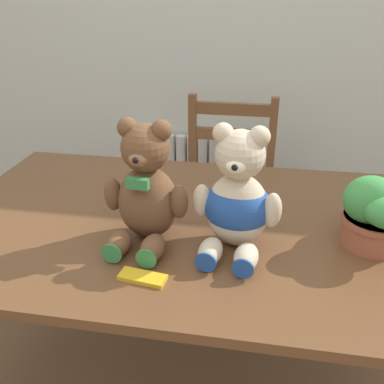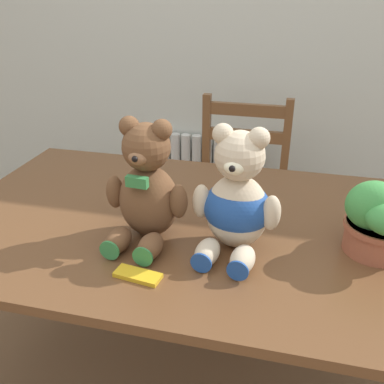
% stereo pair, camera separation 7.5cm
% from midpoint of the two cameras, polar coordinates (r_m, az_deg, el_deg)
% --- Properties ---
extents(wall_back, '(8.00, 0.04, 2.60)m').
position_cam_midpoint_polar(wall_back, '(2.53, 3.90, 23.52)').
color(wall_back, silver).
rests_on(wall_back, ground_plane).
extents(radiator, '(0.69, 0.10, 0.57)m').
position_cam_midpoint_polar(radiator, '(2.75, -1.53, 1.17)').
color(radiator, silver).
rests_on(radiator, ground_plane).
extents(dining_table, '(1.55, 0.98, 0.73)m').
position_cam_midpoint_polar(dining_table, '(1.43, -2.83, -6.52)').
color(dining_table, brown).
rests_on(dining_table, ground_plane).
extents(wooden_chair_behind, '(0.45, 0.41, 0.91)m').
position_cam_midpoint_polar(wooden_chair_behind, '(2.20, 3.77, 0.42)').
color(wooden_chair_behind, brown).
rests_on(wooden_chair_behind, ground_plane).
extents(teddy_bear_left, '(0.25, 0.26, 0.36)m').
position_cam_midpoint_polar(teddy_bear_left, '(1.23, -7.93, 0.22)').
color(teddy_bear_left, brown).
rests_on(teddy_bear_left, dining_table).
extents(teddy_bear_right, '(0.25, 0.27, 0.36)m').
position_cam_midpoint_polar(teddy_bear_right, '(1.19, 4.24, -1.16)').
color(teddy_bear_right, beige).
rests_on(teddy_bear_right, dining_table).
extents(potted_plant, '(0.20, 0.24, 0.22)m').
position_cam_midpoint_polar(potted_plant, '(1.30, 21.74, -2.36)').
color(potted_plant, '#9E5138').
rests_on(potted_plant, dining_table).
extents(chocolate_bar, '(0.13, 0.07, 0.01)m').
position_cam_midpoint_polar(chocolate_bar, '(1.13, -8.55, -11.24)').
color(chocolate_bar, gold).
rests_on(chocolate_bar, dining_table).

